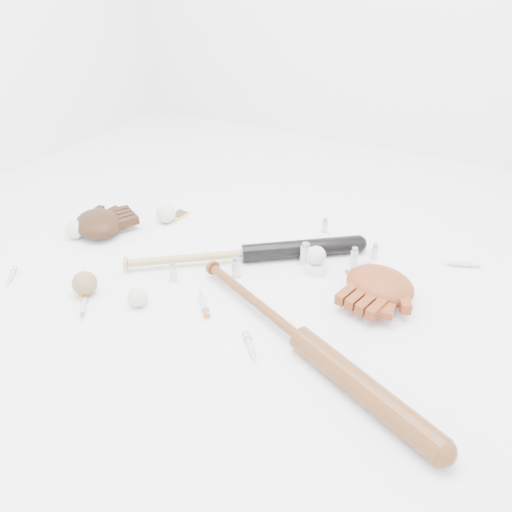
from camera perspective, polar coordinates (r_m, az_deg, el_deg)
The scene contains 23 objects.
bat_dark at distance 1.85m, azimuth -1.27°, elevation 0.30°, with size 0.93×0.07×0.07m, color black, non-canonical shape.
bat_wood at distance 1.48m, azimuth 5.25°, elevation -9.44°, with size 1.00×0.07×0.07m, color brown, non-canonical shape.
glove_dark at distance 2.12m, azimuth -17.60°, elevation 3.58°, with size 0.26×0.26×0.09m, color #311C0D, non-canonical shape.
glove_tan at distance 1.71m, azimuth 13.97°, elevation -3.23°, with size 0.28×0.28×0.10m, color maroon, non-canonical shape.
trading_card at distance 2.20m, azimuth -8.94°, elevation 4.62°, with size 0.07×0.10×0.01m, color gold.
pedestal at distance 1.81m, azimuth 6.79°, elevation -1.30°, with size 0.07×0.07×0.04m, color white.
baseball_on_pedestal at distance 1.79m, azimuth 6.90°, elevation 0.09°, with size 0.07×0.07×0.07m, color beige.
baseball_left at distance 2.12m, azimuth -19.94°, elevation 2.86°, with size 0.08×0.08×0.08m, color beige.
baseball_upper at distance 2.14m, azimuth -10.27°, elevation 4.81°, with size 0.08×0.08×0.08m, color beige.
baseball_mid at distance 1.68m, azimuth -13.35°, elevation -4.56°, with size 0.07×0.07×0.07m, color beige.
baseball_aged at distance 1.78m, azimuth -18.99°, elevation -2.97°, with size 0.08×0.08×0.08m, color olive.
syringe_0 at distance 1.73m, azimuth -19.13°, elevation -5.55°, with size 0.15×0.03×0.02m, color #ADBCC6, non-canonical shape.
syringe_1 at distance 1.66m, azimuth -6.03°, elevation -5.40°, with size 0.16×0.03×0.02m, color #ADBCC6, non-canonical shape.
syringe_2 at distance 1.86m, azimuth 11.76°, elevation -1.22°, with size 0.15×0.03×0.02m, color #ADBCC6, non-canonical shape.
syringe_3 at distance 1.49m, azimuth -0.65°, elevation -10.34°, with size 0.15×0.03×0.02m, color #ADBCC6, non-canonical shape.
syringe_4 at distance 1.98m, azimuth 22.35°, elevation -0.86°, with size 0.16×0.03×0.02m, color #ADBCC6, non-canonical shape.
syringe_5 at distance 1.98m, azimuth -26.18°, elevation -2.07°, with size 0.13×0.02×0.02m, color #ADBCC6, non-canonical shape.
vial_0 at distance 1.87m, azimuth 11.15°, elevation -0.01°, with size 0.03×0.03×0.07m, color silver.
vial_1 at distance 2.06m, azimuth 7.88°, elevation 3.49°, with size 0.02×0.02×0.06m, color silver.
vial_2 at distance 1.77m, azimuth -2.29°, elevation -1.27°, with size 0.03×0.03×0.08m, color silver.
vial_3 at distance 1.84m, azimuth 5.65°, elevation 0.27°, with size 0.04×0.04×0.09m, color silver.
vial_4 at distance 1.77m, azimuth -9.45°, elevation -1.86°, with size 0.03×0.03×0.07m, color silver.
vial_5 at distance 1.92m, azimuth 13.42°, elevation 0.48°, with size 0.02×0.02×0.06m, color silver.
Camera 1 is at (0.75, -1.25, 1.03)m, focal length 35.00 mm.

